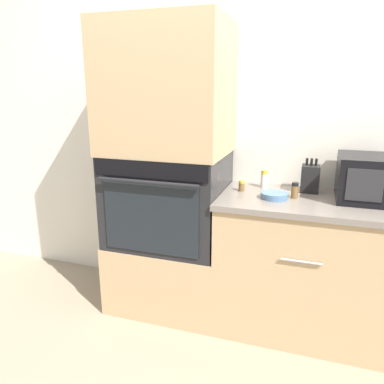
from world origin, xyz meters
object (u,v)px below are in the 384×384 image
object	(u,v)px
microwave	(365,178)
knife_block	(310,178)
wall_oven	(168,198)
bowl	(274,195)
condiment_jar_near	(242,186)
condiment_jar_mid	(264,179)
condiment_jar_far	(295,191)

from	to	relation	value
microwave	knife_block	size ratio (longest dim) A/B	1.73
wall_oven	bowl	world-z (taller)	wall_oven
wall_oven	bowl	xyz separation A→B (m)	(0.71, -0.05, 0.10)
bowl	condiment_jar_near	xyz separation A→B (m)	(-0.22, 0.10, 0.02)
wall_oven	knife_block	distance (m)	0.94
condiment_jar_mid	wall_oven	bearing A→B (deg)	-162.96
condiment_jar_mid	knife_block	bearing A→B (deg)	-3.03
condiment_jar_near	microwave	bearing A→B (deg)	2.74
knife_block	condiment_jar_mid	bearing A→B (deg)	176.97
bowl	condiment_jar_near	bearing A→B (deg)	154.75
knife_block	condiment_jar_mid	distance (m)	0.29
wall_oven	bowl	size ratio (longest dim) A/B	4.66
microwave	bowl	size ratio (longest dim) A/B	2.31
knife_block	condiment_jar_mid	xyz separation A→B (m)	(-0.29, 0.02, -0.03)
knife_block	bowl	size ratio (longest dim) A/B	1.33
wall_oven	condiment_jar_mid	bearing A→B (deg)	17.04
wall_oven	knife_block	xyz separation A→B (m)	(0.91, 0.17, 0.17)
knife_block	condiment_jar_mid	size ratio (longest dim) A/B	1.86
condiment_jar_near	condiment_jar_far	size ratio (longest dim) A/B	0.71
wall_oven	microwave	distance (m)	1.23
knife_block	condiment_jar_near	distance (m)	0.44
knife_block	condiment_jar_near	world-z (taller)	knife_block
bowl	condiment_jar_mid	size ratio (longest dim) A/B	1.40
microwave	condiment_jar_far	xyz separation A→B (m)	(-0.39, -0.09, -0.09)
knife_block	condiment_jar_mid	world-z (taller)	knife_block
knife_block	condiment_jar_far	world-z (taller)	knife_block
microwave	condiment_jar_mid	distance (m)	0.61
knife_block	condiment_jar_near	xyz separation A→B (m)	(-0.42, -0.12, -0.05)
microwave	condiment_jar_far	size ratio (longest dim) A/B	3.88
condiment_jar_near	condiment_jar_far	world-z (taller)	condiment_jar_far
microwave	bowl	bearing A→B (deg)	-164.57
condiment_jar_far	bowl	bearing A→B (deg)	-158.35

